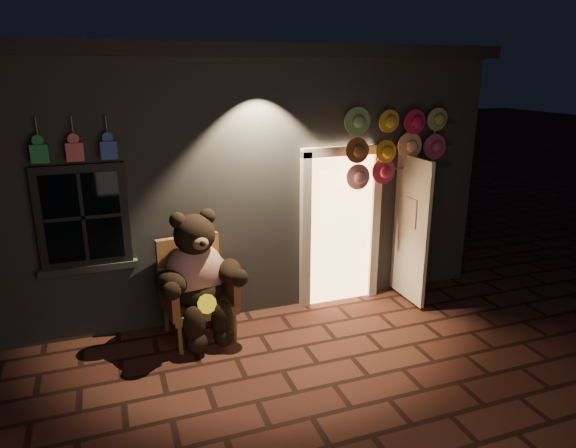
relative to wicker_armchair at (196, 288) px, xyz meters
name	(u,v)px	position (x,y,z in m)	size (l,w,h in m)	color
ground	(283,371)	(0.71, -1.19, -0.60)	(60.00, 60.00, 0.00)	#522B1F
shop_building	(205,156)	(0.71, 2.80, 1.14)	(7.30, 5.95, 3.51)	slate
wicker_armchair	(196,288)	(0.00, 0.00, 0.00)	(0.91, 0.84, 1.20)	olive
teddy_bear	(198,276)	(0.01, -0.15, 0.21)	(1.13, 0.94, 1.57)	#AF2B12
hat_rack	(396,145)	(2.76, 0.09, 1.60)	(1.67, 0.22, 2.67)	#59595E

